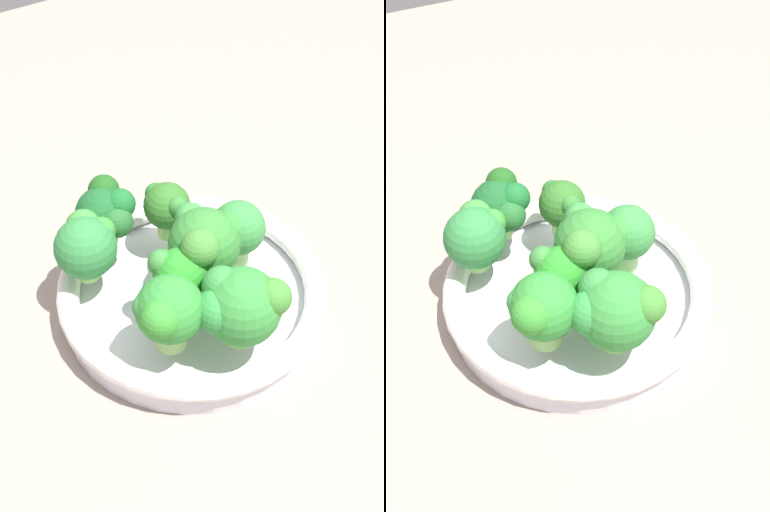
% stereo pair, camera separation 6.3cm
% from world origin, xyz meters
% --- Properties ---
extents(ground_plane, '(1.30, 1.30, 0.03)m').
position_xyz_m(ground_plane, '(0.00, 0.00, -0.01)').
color(ground_plane, gray).
extents(bowl, '(0.24, 0.24, 0.04)m').
position_xyz_m(bowl, '(0.02, -0.02, 0.02)').
color(bowl, white).
rests_on(bowl, ground_plane).
extents(broccoli_floret_0, '(0.07, 0.06, 0.08)m').
position_xyz_m(broccoli_floret_0, '(0.02, -0.03, 0.08)').
color(broccoli_floret_0, '#85C45D').
rests_on(broccoli_floret_0, bowl).
extents(broccoli_floret_1, '(0.05, 0.05, 0.07)m').
position_xyz_m(broccoli_floret_1, '(0.02, -0.06, 0.08)').
color(broccoli_floret_1, '#99D874').
rests_on(broccoli_floret_1, bowl).
extents(broccoli_floret_2, '(0.07, 0.07, 0.07)m').
position_xyz_m(broccoli_floret_2, '(-0.05, -0.02, 0.08)').
color(broccoli_floret_2, '#8FDA68').
rests_on(broccoli_floret_2, bowl).
extents(broccoli_floret_3, '(0.05, 0.05, 0.06)m').
position_xyz_m(broccoli_floret_3, '(0.00, 0.01, 0.08)').
color(broccoli_floret_3, '#7FC058').
rests_on(broccoli_floret_3, bowl).
extents(broccoli_floret_4, '(0.06, 0.06, 0.06)m').
position_xyz_m(broccoli_floret_4, '(0.08, 0.05, 0.07)').
color(broccoli_floret_4, '#91D464').
rests_on(broccoli_floret_4, bowl).
extents(broccoli_floret_5, '(0.06, 0.06, 0.07)m').
position_xyz_m(broccoli_floret_5, '(-0.03, 0.03, 0.08)').
color(broccoli_floret_5, '#9ED373').
rests_on(broccoli_floret_5, bowl).
extents(broccoli_floret_6, '(0.05, 0.04, 0.06)m').
position_xyz_m(broccoli_floret_6, '(0.09, -0.03, 0.07)').
color(broccoli_floret_6, '#9CD663').
rests_on(broccoli_floret_6, bowl).
extents(broccoli_floret_7, '(0.06, 0.05, 0.06)m').
position_xyz_m(broccoli_floret_7, '(0.11, 0.02, 0.07)').
color(broccoli_floret_7, '#A1D96F').
rests_on(broccoli_floret_7, bowl).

